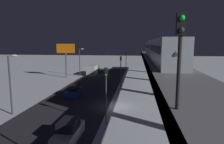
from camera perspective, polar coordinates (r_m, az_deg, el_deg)
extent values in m
plane|color=silver|center=(28.85, 1.02, -9.85)|extent=(240.00, 240.00, 0.00)
cube|color=#28282D|center=(30.20, -11.33, -9.17)|extent=(11.00, 84.54, 0.01)
cube|color=slate|center=(27.69, 15.01, 1.39)|extent=(5.00, 84.54, 0.80)
cube|color=#38383D|center=(27.47, 10.08, 1.49)|extent=(0.24, 82.85, 0.80)
cylinder|color=slate|center=(62.90, 10.71, 2.39)|extent=(1.40, 1.40, 5.39)
cylinder|color=slate|center=(48.94, 11.64, 0.72)|extent=(1.40, 1.40, 5.39)
cylinder|color=slate|center=(35.07, 13.32, -2.27)|extent=(1.40, 1.40, 5.39)
cylinder|color=slate|center=(21.49, 17.17, -9.10)|extent=(1.40, 1.40, 5.39)
cube|color=#999EA8|center=(28.27, 14.96, 5.80)|extent=(2.90, 18.00, 3.40)
cube|color=black|center=(28.26, 15.00, 6.62)|extent=(2.94, 16.20, 0.90)
cube|color=#999EA8|center=(46.77, 11.99, 6.76)|extent=(2.90, 18.00, 3.40)
cube|color=black|center=(46.76, 12.00, 7.26)|extent=(2.94, 16.20, 0.90)
sphere|color=white|center=(19.34, 18.47, 5.14)|extent=(0.44, 0.44, 0.44)
cylinder|color=black|center=(8.64, 18.75, -0.03)|extent=(0.16, 0.16, 3.20)
cube|color=black|center=(8.59, 19.37, 12.96)|extent=(0.36, 0.28, 0.90)
sphere|color=#19F23F|center=(8.46, 19.68, 14.59)|extent=(0.22, 0.22, 0.22)
sphere|color=#333333|center=(8.42, 19.52, 11.48)|extent=(0.22, 0.22, 0.22)
cube|color=#B2B2B7|center=(19.68, -12.43, -17.27)|extent=(1.80, 4.76, 1.10)
cube|color=black|center=(19.28, -12.52, -14.62)|extent=(1.58, 2.28, 0.87)
cube|color=navy|center=(34.82, -11.05, -5.89)|extent=(1.80, 4.40, 1.10)
cube|color=black|center=(34.59, -11.10, -4.30)|extent=(1.58, 2.11, 0.87)
cube|color=#2D6038|center=(60.50, -4.94, 0.85)|extent=(2.30, 2.20, 2.40)
cube|color=silver|center=(56.80, -5.76, 0.56)|extent=(2.40, 5.00, 2.80)
cylinder|color=#2D2D2D|center=(21.86, -1.73, -8.27)|extent=(0.16, 0.16, 5.50)
cube|color=black|center=(21.17, -1.76, 0.06)|extent=(0.32, 0.32, 0.90)
sphere|color=black|center=(20.96, -1.85, 0.80)|extent=(0.20, 0.20, 0.20)
sphere|color=black|center=(21.00, -1.84, -0.01)|extent=(0.20, 0.20, 0.20)
sphere|color=#19E53F|center=(21.04, -1.84, -0.82)|extent=(0.20, 0.20, 0.20)
cylinder|color=#2D2D2D|center=(40.37, 2.54, -0.61)|extent=(0.16, 0.16, 5.50)
cube|color=black|center=(40.00, 2.57, 3.92)|extent=(0.32, 0.32, 0.90)
sphere|color=black|center=(39.80, 2.55, 4.34)|extent=(0.20, 0.20, 0.20)
sphere|color=black|center=(39.82, 2.55, 3.91)|extent=(0.20, 0.20, 0.20)
sphere|color=#19E53F|center=(39.85, 2.55, 3.48)|extent=(0.20, 0.20, 0.20)
cylinder|color=#2D2D2D|center=(59.23, 4.10, 2.21)|extent=(0.16, 0.16, 5.50)
cube|color=black|center=(58.98, 4.13, 5.31)|extent=(0.32, 0.32, 0.90)
sphere|color=black|center=(58.79, 4.13, 5.59)|extent=(0.20, 0.20, 0.20)
sphere|color=yellow|center=(58.80, 4.12, 5.30)|extent=(0.20, 0.20, 0.20)
sphere|color=black|center=(58.82, 4.12, 5.00)|extent=(0.20, 0.20, 0.20)
cylinder|color=#4C4C51|center=(53.22, -13.15, 1.88)|extent=(0.36, 0.36, 6.50)
cube|color=orange|center=(52.92, -13.30, 6.67)|extent=(4.80, 0.30, 2.40)
cylinder|color=#38383D|center=(27.75, -27.40, -3.52)|extent=(0.20, 0.20, 7.50)
ellipsoid|color=#F4E5B2|center=(26.84, -26.53, 4.26)|extent=(0.90, 0.44, 0.30)
cylinder|color=#38383D|center=(54.82, -9.36, 2.69)|extent=(0.20, 0.20, 7.50)
ellipsoid|color=#F4E5B2|center=(54.37, -8.64, 6.62)|extent=(0.90, 0.44, 0.30)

